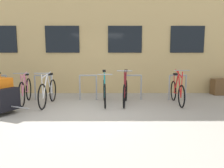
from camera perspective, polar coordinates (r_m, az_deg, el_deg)
name	(u,v)px	position (r m, az deg, el deg)	size (l,w,h in m)	color
ground_plane	(85,116)	(5.48, -7.27, -8.30)	(42.00, 42.00, 0.00)	#9E998E
storefront_building	(98,24)	(11.80, -3.63, 15.61)	(28.00, 6.52, 6.26)	tan
bike_rack	(88,85)	(7.24, -6.34, -0.17)	(6.60, 0.05, 0.86)	gray
bicycle_white	(48,92)	(6.81, -16.59, -2.02)	(0.44, 1.81, 1.04)	black
bicycle_red	(177,92)	(7.01, 16.88, -1.92)	(0.44, 1.65, 1.10)	black
bicycle_maroon	(125,91)	(6.67, 3.53, -1.94)	(0.44, 1.69, 1.09)	black
bicycle_teal	(104,91)	(6.68, -2.01, -1.91)	(0.44, 1.78, 1.05)	black
bicycle_pink	(25,91)	(7.28, -21.94, -1.61)	(0.46, 1.72, 1.01)	black
planter_box	(222,87)	(9.19, 27.02, -0.67)	(0.70, 0.44, 0.60)	brown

